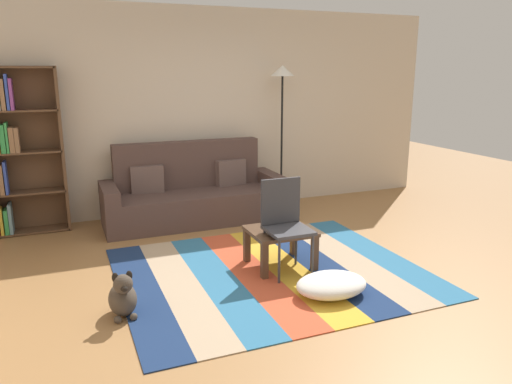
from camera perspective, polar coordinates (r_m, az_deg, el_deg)
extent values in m
plane|color=#9E7042|center=(4.76, 3.70, -9.50)|extent=(14.00, 14.00, 0.00)
cube|color=beige|center=(6.77, -5.66, 9.33)|extent=(6.80, 0.10, 2.70)
cube|color=navy|center=(4.48, -13.24, -11.36)|extent=(0.35, 2.39, 0.01)
cube|color=tan|center=(4.54, -8.76, -10.80)|extent=(0.35, 2.39, 0.01)
cube|color=teal|center=(4.62, -4.43, -10.19)|extent=(0.35, 2.39, 0.01)
cube|color=#C64C2D|center=(4.73, -0.30, -9.56)|extent=(0.35, 2.39, 0.01)
cube|color=gold|center=(4.86, 3.62, -8.91)|extent=(0.35, 2.39, 0.01)
cube|color=navy|center=(5.01, 7.30, -8.27)|extent=(0.35, 2.39, 0.01)
cube|color=tan|center=(5.18, 10.73, -7.63)|extent=(0.35, 2.39, 0.01)
cube|color=teal|center=(5.37, 13.93, -7.01)|extent=(0.35, 2.39, 0.01)
cube|color=#4C3833|center=(6.30, -7.12, -1.71)|extent=(1.90, 0.80, 0.40)
cube|color=#4C3833|center=(6.47, -7.95, 3.23)|extent=(1.90, 0.20, 0.60)
cube|color=#4C3833|center=(6.11, -16.60, -1.92)|extent=(0.18, 0.80, 0.56)
cube|color=#4C3833|center=(6.61, 1.58, -0.13)|extent=(0.18, 0.80, 0.56)
cube|color=brown|center=(6.27, -12.51, 1.39)|extent=(0.42, 0.19, 0.36)
cube|color=brown|center=(6.54, -2.98, 2.21)|extent=(0.42, 0.19, 0.36)
cube|color=brown|center=(6.29, -21.58, 4.58)|extent=(0.04, 0.28, 1.94)
cube|color=brown|center=(6.43, -25.45, 4.39)|extent=(0.90, 0.01, 1.94)
cube|color=brown|center=(6.51, -24.63, -4.07)|extent=(0.86, 0.28, 0.02)
cube|color=brown|center=(6.39, -25.06, 0.00)|extent=(0.86, 0.28, 0.02)
cube|color=brown|center=(6.30, -25.50, 4.21)|extent=(0.86, 0.28, 0.02)
cube|color=brown|center=(6.25, -25.96, 8.51)|extent=(0.86, 0.28, 0.02)
cube|color=brown|center=(6.23, -26.44, 12.86)|extent=(0.86, 0.28, 0.02)
cube|color=gold|center=(6.45, -27.45, -2.99)|extent=(0.03, 0.18, 0.32)
cube|color=green|center=(6.45, -26.98, -3.04)|extent=(0.04, 0.19, 0.29)
cube|color=#668C99|center=(6.46, -26.61, -2.69)|extent=(0.04, 0.23, 0.35)
cube|color=#8C6647|center=(6.34, -27.47, 1.31)|extent=(0.05, 0.19, 0.34)
cube|color=#334CB2|center=(6.33, -27.06, 1.52)|extent=(0.03, 0.19, 0.38)
cube|color=green|center=(6.26, -27.34, 5.53)|extent=(0.05, 0.20, 0.32)
cube|color=green|center=(6.27, -26.94, 5.69)|extent=(0.03, 0.23, 0.34)
cube|color=#8C6647|center=(6.24, -26.52, 5.46)|extent=(0.05, 0.17, 0.29)
cube|color=#8C6647|center=(6.24, -26.03, 5.49)|extent=(0.05, 0.19, 0.28)
cube|color=#8C6647|center=(6.21, -27.36, 10.02)|extent=(0.04, 0.19, 0.34)
cube|color=#334CB2|center=(6.19, -26.95, 10.30)|extent=(0.03, 0.17, 0.40)
cube|color=purple|center=(6.23, -26.55, 10.14)|extent=(0.03, 0.24, 0.35)
cube|color=#513826|center=(4.81, 2.83, -4.57)|extent=(0.61, 0.53, 0.04)
cube|color=#513826|center=(4.58, 0.99, -8.02)|extent=(0.06, 0.06, 0.34)
cube|color=#513826|center=(4.79, 6.83, -7.08)|extent=(0.06, 0.06, 0.34)
cube|color=#513826|center=(4.97, -1.08, -6.20)|extent=(0.06, 0.06, 0.34)
cube|color=#513826|center=(5.17, 4.40, -5.42)|extent=(0.06, 0.06, 0.34)
ellipsoid|color=white|center=(4.34, 8.76, -10.61)|extent=(0.63, 0.47, 0.18)
ellipsoid|color=#473D33|center=(4.11, -15.24, -11.93)|extent=(0.22, 0.30, 0.26)
sphere|color=#473D33|center=(3.95, -15.21, -10.28)|extent=(0.15, 0.15, 0.15)
ellipsoid|color=black|center=(3.90, -15.09, -10.76)|extent=(0.06, 0.07, 0.05)
ellipsoid|color=black|center=(3.94, -16.06, -9.55)|extent=(0.05, 0.04, 0.08)
ellipsoid|color=black|center=(3.95, -14.53, -9.38)|extent=(0.05, 0.04, 0.08)
sphere|color=#473D33|center=(4.03, -15.77, -14.11)|extent=(0.06, 0.06, 0.06)
sphere|color=#473D33|center=(4.05, -14.03, -13.91)|extent=(0.06, 0.06, 0.06)
cylinder|color=black|center=(7.00, 2.90, -1.61)|extent=(0.26, 0.26, 0.02)
cylinder|color=black|center=(6.81, 3.00, 5.76)|extent=(0.03, 0.03, 1.79)
cone|color=white|center=(6.74, 3.10, 13.91)|extent=(0.32, 0.32, 0.14)
cube|color=black|center=(4.83, 1.53, -4.11)|extent=(0.08, 0.16, 0.02)
cube|color=#38383D|center=(4.60, 3.78, -4.46)|extent=(0.40, 0.40, 0.03)
cube|color=#38383D|center=(4.69, 2.87, -1.04)|extent=(0.40, 0.03, 0.44)
cylinder|color=#38383D|center=(4.47, 2.71, -8.15)|extent=(0.02, 0.02, 0.42)
cylinder|color=#38383D|center=(4.61, 6.58, -7.50)|extent=(0.02, 0.02, 0.42)
cylinder|color=#38383D|center=(4.76, 0.98, -6.72)|extent=(0.02, 0.02, 0.42)
cylinder|color=#38383D|center=(4.89, 4.67, -6.17)|extent=(0.02, 0.02, 0.42)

